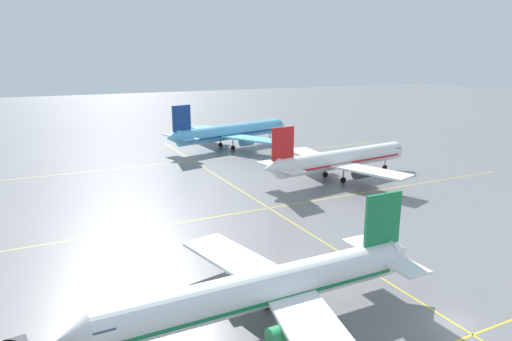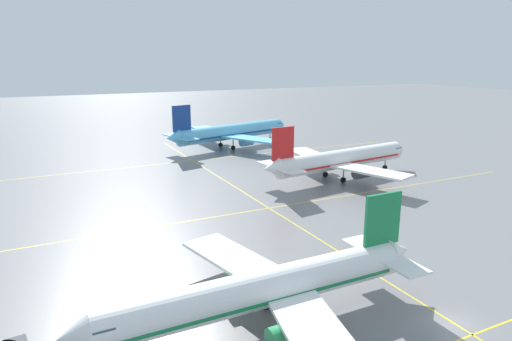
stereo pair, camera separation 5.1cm
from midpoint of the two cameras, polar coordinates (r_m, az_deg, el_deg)
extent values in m
plane|color=slate|center=(49.21, 23.75, -17.24)|extent=(600.00, 600.00, 0.00)
cylinder|color=white|center=(43.10, 0.71, -14.70)|extent=(30.20, 3.88, 3.58)
cone|color=white|center=(39.41, -22.12, -18.85)|extent=(2.49, 3.53, 3.51)
cone|color=white|center=(51.94, 17.42, -9.70)|extent=(3.05, 3.43, 3.40)
cube|color=#197F47|center=(48.86, 15.69, -5.98)|extent=(4.53, 0.38, 5.66)
cube|color=white|center=(52.57, 13.69, -9.14)|extent=(3.06, 4.93, 0.23)
cube|color=white|center=(48.84, 18.05, -11.32)|extent=(3.06, 4.93, 0.23)
cube|color=white|center=(50.16, -2.62, -11.08)|extent=(7.86, 14.87, 0.38)
cube|color=white|center=(37.98, 8.02, -20.22)|extent=(7.61, 14.83, 0.38)
cylinder|color=#2D9956|center=(47.75, -2.30, -14.10)|extent=(3.22, 2.01, 1.98)
cylinder|color=#2D9956|center=(40.30, 3.87, -19.97)|extent=(3.22, 2.01, 1.98)
cube|color=#385166|center=(39.26, -18.89, -17.78)|extent=(1.73, 3.31, 0.66)
cube|color=#197F47|center=(43.31, 0.71, -15.22)|extent=(27.79, 3.89, 0.34)
cylinder|color=#99999E|center=(46.88, 1.39, -15.39)|extent=(0.26, 0.26, 1.56)
cylinder|color=black|center=(47.40, 1.38, -16.48)|extent=(1.04, 0.43, 1.04)
cylinder|color=#99999E|center=(43.24, 4.62, -18.20)|extent=(0.26, 0.26, 1.56)
cylinder|color=black|center=(43.81, 4.59, -19.35)|extent=(1.04, 0.43, 1.04)
cylinder|color=white|center=(95.23, 10.82, 1.46)|extent=(33.01, 7.96, 3.89)
cone|color=white|center=(108.14, 17.60, 2.55)|extent=(3.12, 4.12, 3.82)
cone|color=white|center=(83.82, 1.93, 0.28)|extent=(3.71, 4.08, 3.70)
cube|color=red|center=(84.43, 3.43, 3.42)|extent=(4.92, 0.98, 6.15)
cube|color=white|center=(82.68, 4.38, 0.05)|extent=(3.92, 5.70, 0.25)
cube|color=white|center=(87.47, 1.91, 0.87)|extent=(3.92, 5.70, 0.25)
cube|color=white|center=(88.78, 14.22, -0.05)|extent=(10.08, 16.26, 0.41)
cube|color=white|center=(100.96, 6.95, 1.97)|extent=(6.60, 15.76, 0.41)
cylinder|color=#4C4C51|center=(92.20, 13.15, -0.32)|extent=(3.72, 2.57, 2.15)
cylinder|color=#4C4C51|center=(99.57, 8.73, 0.95)|extent=(3.72, 2.57, 2.15)
cube|color=#385166|center=(106.23, 16.81, 2.72)|extent=(2.28, 3.78, 0.72)
cube|color=red|center=(95.34, 10.80, 1.18)|extent=(30.41, 7.67, 0.37)
cylinder|color=#99999E|center=(105.32, 15.98, 0.97)|extent=(0.29, 0.29, 1.69)
cylinder|color=black|center=(105.57, 15.94, 0.37)|extent=(1.18, 0.60, 1.13)
cylinder|color=#99999E|center=(92.56, 10.98, -0.51)|extent=(0.29, 0.29, 1.69)
cylinder|color=black|center=(92.85, 10.94, -1.18)|extent=(1.18, 0.60, 1.13)
cylinder|color=#99999E|center=(96.31, 8.77, 0.16)|extent=(0.29, 0.29, 1.69)
cylinder|color=black|center=(96.58, 8.75, -0.49)|extent=(1.18, 0.60, 1.13)
cylinder|color=#5BB7E5|center=(126.54, -2.94, 4.92)|extent=(34.85, 13.06, 4.15)
cone|color=#5BB7E5|center=(138.91, 3.22, 5.74)|extent=(3.80, 4.67, 4.07)
cone|color=#5BB7E5|center=(115.71, -10.44, 4.06)|extent=(4.40, 4.71, 3.94)
cube|color=navy|center=(116.47, -9.34, 6.51)|extent=(5.17, 1.74, 6.56)
cube|color=#5BB7E5|center=(114.15, -8.60, 4.00)|extent=(4.85, 6.39, 0.26)
cube|color=#5BB7E5|center=(119.65, -10.31, 4.39)|extent=(4.85, 6.39, 0.26)
cube|color=#5BB7E5|center=(118.90, -0.56, 4.03)|extent=(12.50, 17.18, 0.44)
cube|color=#5BB7E5|center=(133.34, -5.79, 5.06)|extent=(6.53, 16.66, 0.44)
cylinder|color=#5BB7E5|center=(122.69, -1.19, 3.66)|extent=(4.18, 3.18, 2.29)
cylinder|color=#5BB7E5|center=(131.46, -4.39, 4.33)|extent=(4.18, 3.18, 2.29)
cube|color=#385166|center=(137.09, 2.47, 5.89)|extent=(2.89, 4.20, 0.76)
cube|color=navy|center=(126.63, -2.93, 4.69)|extent=(32.16, 12.37, 0.39)
cylinder|color=#99999E|center=(136.12, 1.78, 4.44)|extent=(0.31, 0.31, 1.80)
cylinder|color=black|center=(136.32, 1.78, 3.95)|extent=(1.29, 0.79, 1.20)
cylinder|color=#99999E|center=(123.47, -2.90, 3.43)|extent=(0.31, 0.31, 1.80)
cylinder|color=black|center=(123.70, -2.89, 2.89)|extent=(1.29, 0.79, 1.20)
cylinder|color=#99999E|center=(127.91, -4.48, 3.78)|extent=(0.31, 0.31, 1.80)
cylinder|color=black|center=(128.13, -4.47, 3.25)|extent=(1.29, 0.79, 1.20)
cube|color=yellow|center=(48.19, 25.65, -18.16)|extent=(112.52, 0.20, 0.01)
cube|color=yellow|center=(76.21, 1.67, -4.75)|extent=(112.52, 0.20, 0.01)
cube|color=yellow|center=(111.65, -7.93, 1.23)|extent=(112.52, 0.20, 0.01)
cube|color=yellow|center=(76.21, 1.67, -4.75)|extent=(0.20, 131.41, 0.01)
camera|label=1|loc=(0.03, -89.98, 0.00)|focal=31.75mm
camera|label=2|loc=(0.03, 90.02, 0.00)|focal=31.75mm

